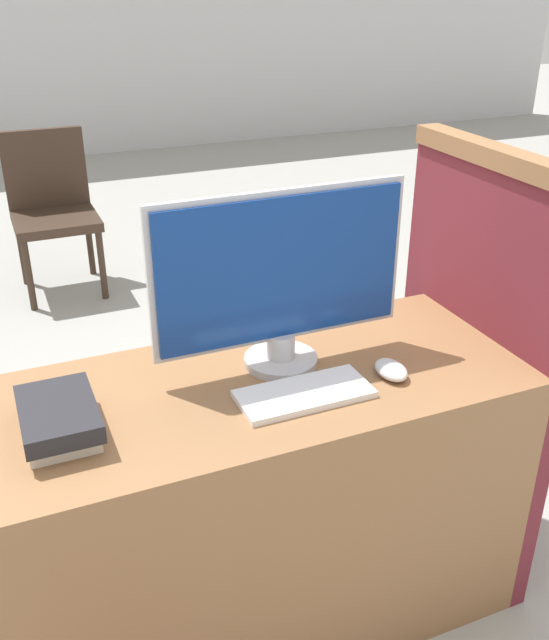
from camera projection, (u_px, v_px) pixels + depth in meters
name	position (u px, v px, depth m)	size (l,w,h in m)	color
desk	(251.00, 507.00, 1.86)	(1.36, 0.56, 0.75)	#8C603D
carrel_divider	(472.00, 362.00, 2.04)	(0.07, 0.66, 1.24)	maroon
monitor	(281.00, 277.00, 1.68)	(0.64, 0.18, 0.45)	#B7B7BC
keyboard	(304.00, 394.00, 1.64)	(0.31, 0.14, 0.02)	white
mouse	(391.00, 370.00, 1.72)	(0.07, 0.10, 0.04)	silver
book_stack	(59.00, 419.00, 1.50)	(0.16, 0.23, 0.07)	silver
far_chair	(52.00, 204.00, 3.88)	(0.44, 0.44, 0.87)	#38281E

